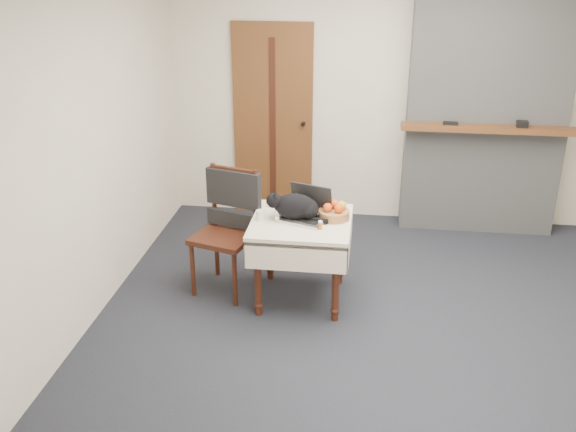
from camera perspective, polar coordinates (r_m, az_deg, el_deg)
name	(u,v)px	position (r m, az deg, el deg)	size (l,w,h in m)	color
ground	(386,314)	(5.19, 8.66, -8.59)	(4.50, 4.50, 0.00)	black
room_shell	(399,79)	(4.98, 9.86, 11.89)	(4.52, 4.01, 2.61)	beige
door	(273,122)	(6.70, -1.34, 8.39)	(0.82, 0.10, 2.00)	brown
chimney	(487,102)	(6.52, 17.28, 9.64)	(1.62, 0.48, 2.60)	gray
side_table	(301,233)	(5.08, 1.18, -1.53)	(0.78, 0.78, 0.70)	#34150E
laptop	(307,211)	(5.05, 1.68, 0.49)	(0.43, 0.40, 0.26)	#B7B7BC
cat	(296,207)	(5.01, 0.73, 0.81)	(0.50, 0.23, 0.24)	black
cream_jar	(260,215)	(5.03, -2.47, 0.09)	(0.07, 0.07, 0.08)	white
pill_bottle	(320,225)	(4.87, 2.89, -0.79)	(0.03, 0.03, 0.07)	#AF5D15
fruit_basket	(334,212)	(5.06, 4.11, 0.38)	(0.24, 0.24, 0.14)	#A06640
desk_clutter	(328,217)	(5.08, 3.59, -0.12)	(0.15, 0.02, 0.01)	black
chair	(230,213)	(5.29, -5.21, 0.27)	(0.58, 0.57, 1.03)	#34150E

